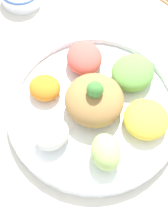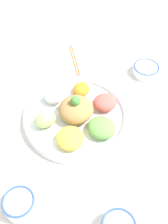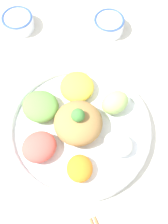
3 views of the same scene
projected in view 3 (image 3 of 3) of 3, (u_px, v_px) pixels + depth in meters
The scene contains 4 objects.
ground_plane at pixel (64, 140), 0.79m from camera, with size 2.40×2.40×0.00m, color silver.
salad_platter at pixel (77, 126), 0.78m from camera, with size 0.36×0.36×0.11m.
sauce_bowl_red at pixel (109, 24), 0.92m from camera, with size 0.09×0.09×0.05m.
rice_bowl_plain at pixel (18, 22), 0.93m from camera, with size 0.09×0.09×0.05m.
Camera 3 is at (-0.24, -0.15, 0.74)m, focal length 50.00 mm.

